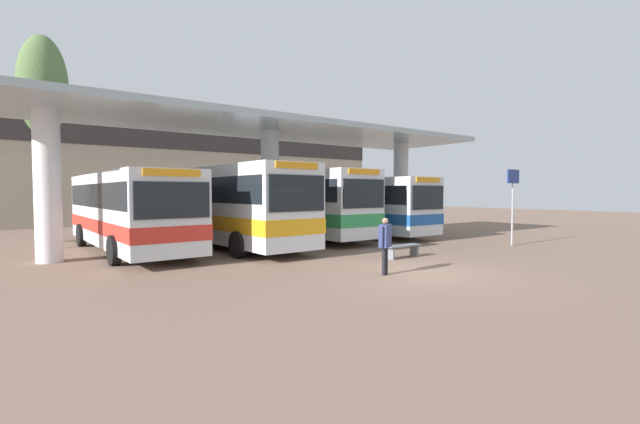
# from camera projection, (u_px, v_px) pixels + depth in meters

# --- Properties ---
(ground_plane) EXTENTS (100.00, 100.00, 0.00)m
(ground_plane) POSITION_uv_depth(u_px,v_px,m) (414.00, 272.00, 12.53)
(ground_plane) COLOR #755B4C
(townhouse_backdrop) EXTENTS (40.00, 0.58, 7.39)m
(townhouse_backdrop) POSITION_uv_depth(u_px,v_px,m) (163.00, 167.00, 32.38)
(townhouse_backdrop) COLOR tan
(townhouse_backdrop) RESTS_ON ground_plane
(station_canopy) EXTENTS (21.95, 6.07, 5.36)m
(station_canopy) POSITION_uv_depth(u_px,v_px,m) (270.00, 142.00, 19.14)
(station_canopy) COLOR silver
(station_canopy) RESTS_ON ground_plane
(transit_bus_left_bay) EXTENTS (2.94, 10.69, 3.08)m
(transit_bus_left_bay) POSITION_uv_depth(u_px,v_px,m) (128.00, 208.00, 16.98)
(transit_bus_left_bay) COLOR silver
(transit_bus_left_bay) RESTS_ON ground_plane
(transit_bus_center_bay) EXTENTS (2.97, 10.29, 3.39)m
(transit_bus_center_bay) POSITION_uv_depth(u_px,v_px,m) (229.00, 203.00, 18.40)
(transit_bus_center_bay) COLOR silver
(transit_bus_center_bay) RESTS_ON ground_plane
(transit_bus_right_bay) EXTENTS (2.74, 11.95, 3.34)m
(transit_bus_right_bay) POSITION_uv_depth(u_px,v_px,m) (287.00, 201.00, 22.44)
(transit_bus_right_bay) COLOR silver
(transit_bus_right_bay) RESTS_ON ground_plane
(transit_bus_far_right_bay) EXTENTS (2.87, 10.55, 3.07)m
(transit_bus_far_right_bay) POSITION_uv_depth(u_px,v_px,m) (352.00, 204.00, 23.92)
(transit_bus_far_right_bay) COLOR silver
(transit_bus_far_right_bay) RESTS_ON ground_plane
(waiting_bench_near_pillar) EXTENTS (1.57, 0.44, 0.46)m
(waiting_bench_near_pillar) POSITION_uv_depth(u_px,v_px,m) (402.00, 248.00, 15.29)
(waiting_bench_near_pillar) COLOR slate
(waiting_bench_near_pillar) RESTS_ON ground_plane
(info_sign_platform) EXTENTS (0.90, 0.09, 3.34)m
(info_sign_platform) POSITION_uv_depth(u_px,v_px,m) (513.00, 192.00, 18.76)
(info_sign_platform) COLOR gray
(info_sign_platform) RESTS_ON ground_plane
(pedestrian_waiting) EXTENTS (0.58, 0.39, 1.62)m
(pedestrian_waiting) POSITION_uv_depth(u_px,v_px,m) (385.00, 240.00, 12.10)
(pedestrian_waiting) COLOR black
(pedestrian_waiting) RESTS_ON ground_plane
(poplar_tree_behind_left) EXTENTS (2.11, 2.11, 9.58)m
(poplar_tree_behind_left) POSITION_uv_depth(u_px,v_px,m) (43.00, 90.00, 19.71)
(poplar_tree_behind_left) COLOR #473A2B
(poplar_tree_behind_left) RESTS_ON ground_plane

